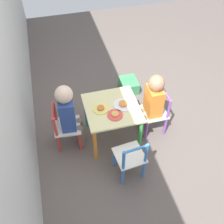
% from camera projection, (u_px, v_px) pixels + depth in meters
% --- Properties ---
extents(ground_plane, '(6.00, 6.00, 0.00)m').
position_uv_depth(ground_plane, '(112.00, 136.00, 2.87)').
color(ground_plane, '#5B514C').
extents(kids_table, '(0.52, 0.52, 0.46)m').
position_uv_depth(kids_table, '(112.00, 113.00, 2.60)').
color(kids_table, beige).
rests_on(kids_table, ground_plane).
extents(chair_purple, '(0.26, 0.26, 0.51)m').
position_uv_depth(chair_purple, '(156.00, 113.00, 2.77)').
color(chair_purple, silver).
rests_on(chair_purple, ground_plane).
extents(chair_red, '(0.28, 0.28, 0.51)m').
position_uv_depth(chair_red, '(65.00, 127.00, 2.64)').
color(chair_red, silver).
rests_on(chair_red, ground_plane).
extents(chair_blue, '(0.28, 0.28, 0.51)m').
position_uv_depth(chair_blue, '(130.00, 158.00, 2.38)').
color(chair_blue, silver).
rests_on(chair_blue, ground_plane).
extents(child_front, '(0.20, 0.22, 0.75)m').
position_uv_depth(child_front, '(152.00, 101.00, 2.62)').
color(child_front, '#7A6B5B').
rests_on(child_front, ground_plane).
extents(child_back, '(0.21, 0.22, 0.77)m').
position_uv_depth(child_back, '(69.00, 112.00, 2.49)').
color(child_back, '#7A6B5B').
rests_on(child_back, ground_plane).
extents(plate_front, '(0.19, 0.19, 0.03)m').
position_uv_depth(plate_front, '(123.00, 104.00, 2.56)').
color(plate_front, white).
rests_on(plate_front, kids_table).
extents(plate_back, '(0.15, 0.15, 0.03)m').
position_uv_depth(plate_back, '(101.00, 109.00, 2.52)').
color(plate_back, '#EADB66').
rests_on(plate_back, kids_table).
extents(plate_left, '(0.15, 0.15, 0.03)m').
position_uv_depth(plate_left, '(115.00, 115.00, 2.46)').
color(plate_left, '#E54C47').
rests_on(plate_left, kids_table).
extents(storage_bin, '(0.26, 0.20, 0.15)m').
position_uv_depth(storage_bin, '(129.00, 85.00, 3.35)').
color(storage_bin, '#3D8E56').
rests_on(storage_bin, ground_plane).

